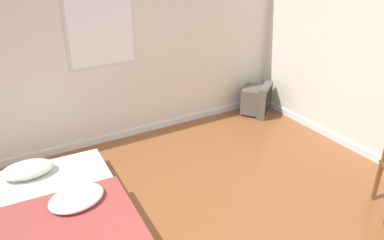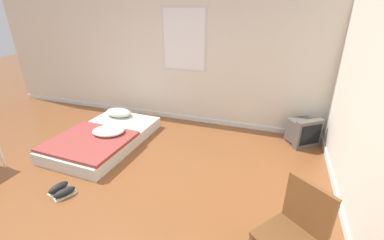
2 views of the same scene
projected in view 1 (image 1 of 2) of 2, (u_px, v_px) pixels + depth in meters
name	position (u px, v px, depth m)	size (l,w,h in m)	color
wall_back	(83.00, 47.00, 4.38)	(7.99, 0.08, 2.60)	silver
mattress_bed	(62.00, 214.00, 3.46)	(1.24, 1.89, 0.34)	silver
crt_tv	(257.00, 100.00, 5.68)	(0.57, 0.56, 0.48)	#56514C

